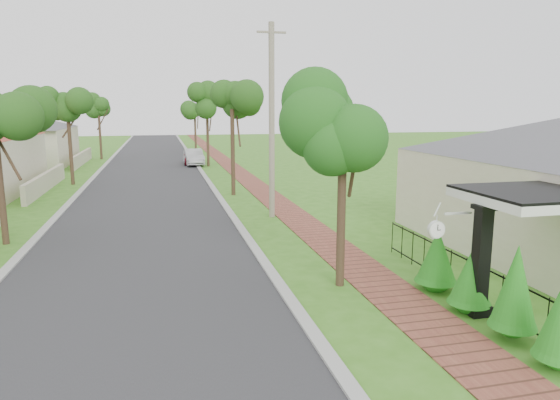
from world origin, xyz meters
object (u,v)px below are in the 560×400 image
object	(u,v)px
parked_car_red	(193,157)
parked_car_white	(194,157)
station_clock	(438,228)
utility_pole	(272,121)
porch_post	(480,267)
near_tree	(343,133)

from	to	relation	value
parked_car_red	parked_car_white	bearing A→B (deg)	-88.00
station_clock	utility_pole	bearing A→B (deg)	97.42
porch_post	parked_car_red	xyz separation A→B (m)	(-4.15, 32.79, -0.49)
porch_post	parked_car_white	xyz separation A→B (m)	(-4.15, 31.95, -0.47)
parked_car_red	parked_car_white	size ratio (longest dim) A/B	0.94
parked_car_white	station_clock	bearing A→B (deg)	-86.72
utility_pole	station_clock	size ratio (longest dim) A/B	7.58
porch_post	parked_car_red	size ratio (longest dim) A/B	0.68
porch_post	parked_car_white	size ratio (longest dim) A/B	0.64
parked_car_red	parked_car_white	world-z (taller)	parked_car_white
near_tree	station_clock	world-z (taller)	near_tree
station_clock	parked_car_red	bearing A→B (deg)	95.81
near_tree	utility_pole	distance (m)	8.60
porch_post	utility_pole	size ratio (longest dim) A/B	0.32
parked_car_red	near_tree	distance (m)	30.52
porch_post	station_clock	bearing A→B (deg)	154.98
porch_post	station_clock	size ratio (longest dim) A/B	2.40
near_tree	station_clock	distance (m)	3.27
parked_car_red	utility_pole	xyz separation A→B (m)	(1.90, -21.69, 3.42)
utility_pole	parked_car_white	bearing A→B (deg)	95.20
near_tree	station_clock	size ratio (longest dim) A/B	4.73
near_tree	utility_pole	world-z (taller)	utility_pole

